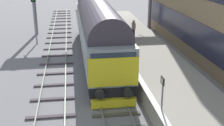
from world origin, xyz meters
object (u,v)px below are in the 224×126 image
Objects in this scene: signal_post_mid at (34,13)px; waiting_passenger at (134,27)px; diesel_locomotive at (98,27)px; platform_number_sign at (163,88)px.

waiting_passenger is at bearing -20.13° from signal_post_mid.
signal_post_mid reaches higher than waiting_passenger.
signal_post_mid is (-5.32, 4.81, 0.39)m from diesel_locomotive.
signal_post_mid is at bearing 44.63° from waiting_passenger.
diesel_locomotive is at bearing 99.69° from platform_number_sign.
platform_number_sign is at bearing -80.31° from diesel_locomotive.
diesel_locomotive is 10.91× the size of platform_number_sign.
waiting_passenger is (3.25, 1.67, -0.49)m from diesel_locomotive.
waiting_passenger is (8.57, -3.14, -0.87)m from signal_post_mid.
waiting_passenger is at bearing 27.23° from diesel_locomotive.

